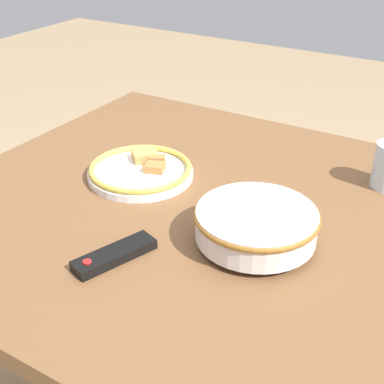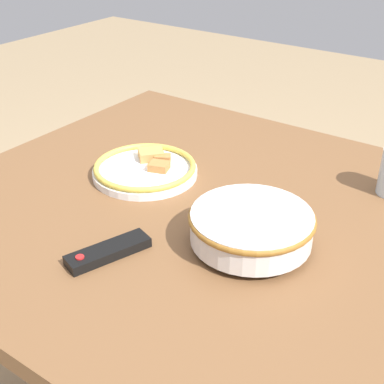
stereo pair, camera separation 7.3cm
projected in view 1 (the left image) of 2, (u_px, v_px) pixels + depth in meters
dining_table at (193, 231)px, 1.26m from camera, size 1.15×1.08×0.72m
noodle_bowl at (256, 224)px, 1.06m from camera, size 0.25×0.25×0.07m
food_plate at (141, 170)px, 1.32m from camera, size 0.26×0.26×0.04m
tv_remote at (115, 255)px, 1.02m from camera, size 0.10×0.17×0.02m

